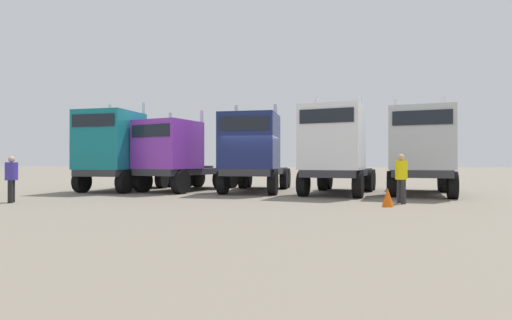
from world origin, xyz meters
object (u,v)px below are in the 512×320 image
Objects in this scene: semi_truck_teal at (117,150)px; semi_truck_silver at (420,150)px; semi_truck_navy at (253,153)px; visitor_with_camera at (11,176)px; visitor_in_hivis at (401,175)px; semi_truck_purple at (176,155)px; traffic_cone_near at (388,197)px; semi_truck_white at (335,150)px.

semi_truck_teal is 13.81m from semi_truck_silver.
semi_truck_navy reaches higher than visitor_with_camera.
semi_truck_purple is at bearing -39.95° from visitor_in_hivis.
visitor_in_hivis is at bearing -20.30° from visitor_with_camera.
semi_truck_silver is (13.80, 0.47, -0.08)m from semi_truck_teal.
semi_truck_silver is 3.82× the size of visitor_with_camera.
semi_truck_navy is at bearing 139.04° from traffic_cone_near.
traffic_cone_near is (9.15, -4.61, -1.45)m from semi_truck_purple.
semi_truck_teal is 12.95m from visitor_in_hivis.
semi_truck_teal reaches higher than semi_truck_white.
semi_truck_white reaches higher than traffic_cone_near.
semi_truck_navy is 1.00× the size of semi_truck_white.
semi_truck_purple is 3.76m from semi_truck_navy.
semi_truck_silver reaches higher than semi_truck_navy.
traffic_cone_near is (-1.80, -4.58, -1.59)m from semi_truck_silver.
semi_truck_silver is (7.20, -0.10, 0.05)m from semi_truck_navy.
semi_truck_teal is 5.71m from visitor_with_camera.
visitor_with_camera is (-3.42, -6.09, -0.83)m from semi_truck_purple.
semi_truck_white reaches higher than semi_truck_navy.
semi_truck_white is 12.29m from visitor_with_camera.
traffic_cone_near is (12.00, -4.11, -1.67)m from semi_truck_teal.
semi_truck_teal is at bearing -79.80° from semi_truck_white.
semi_truck_navy reaches higher than traffic_cone_near.
semi_truck_white is 4.75m from traffic_cone_near.
semi_truck_teal is at bearing -86.13° from semi_truck_navy.
semi_truck_purple is 0.97× the size of semi_truck_navy.
semi_truck_navy is 1.02× the size of semi_truck_silver.
visitor_with_camera is at bearing -50.47° from semi_truck_navy.
semi_truck_silver is at bearing 93.24° from semi_truck_teal.
semi_truck_navy is (3.75, 0.07, 0.09)m from semi_truck_purple.
semi_truck_white is (10.32, 0.03, -0.04)m from semi_truck_teal.
semi_truck_silver is at bearing -8.65° from visitor_with_camera.
semi_truck_teal is 10.32m from semi_truck_white.
semi_truck_white is at bearing -74.23° from semi_truck_silver.
semi_truck_teal is 10.04× the size of traffic_cone_near.
semi_truck_silver is 3.79m from visitor_in_hivis.
semi_truck_teal reaches higher than semi_truck_purple.
traffic_cone_near is (1.68, -4.14, -1.63)m from semi_truck_white.
visitor_in_hivis reaches higher than traffic_cone_near.
semi_truck_purple is 3.64× the size of visitor_in_hivis.
visitor_in_hivis is (-1.24, -3.46, -0.93)m from semi_truck_silver.
semi_truck_purple is at bearing -83.61° from semi_truck_white.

